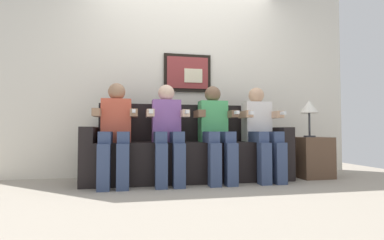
{
  "coord_description": "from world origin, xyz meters",
  "views": [
    {
      "loc": [
        -0.63,
        -3.02,
        0.57
      ],
      "look_at": [
        0.0,
        0.15,
        0.7
      ],
      "focal_mm": 26.95,
      "sensor_mm": 36.0,
      "label": 1
    }
  ],
  "objects_px": {
    "couch": "(189,153)",
    "spare_remote_on_table": "(308,136)",
    "person_right_center": "(216,128)",
    "person_leftmost": "(116,128)",
    "person_left_center": "(167,128)",
    "person_rightmost": "(261,129)",
    "side_table_right": "(311,157)",
    "table_lamp": "(309,108)"
  },
  "relations": [
    {
      "from": "couch",
      "to": "spare_remote_on_table",
      "type": "distance_m",
      "value": 1.5
    },
    {
      "from": "couch",
      "to": "person_right_center",
      "type": "xyz_separation_m",
      "value": [
        0.28,
        -0.17,
        0.29
      ]
    },
    {
      "from": "couch",
      "to": "person_leftmost",
      "type": "distance_m",
      "value": 0.9
    },
    {
      "from": "spare_remote_on_table",
      "to": "person_left_center",
      "type": "bearing_deg",
      "value": -178.72
    },
    {
      "from": "person_leftmost",
      "to": "person_right_center",
      "type": "distance_m",
      "value": 1.11
    },
    {
      "from": "person_rightmost",
      "to": "side_table_right",
      "type": "xyz_separation_m",
      "value": [
        0.7,
        0.06,
        -0.36
      ]
    },
    {
      "from": "person_leftmost",
      "to": "side_table_right",
      "type": "height_order",
      "value": "person_leftmost"
    },
    {
      "from": "side_table_right",
      "to": "spare_remote_on_table",
      "type": "distance_m",
      "value": 0.27
    },
    {
      "from": "couch",
      "to": "person_rightmost",
      "type": "xyz_separation_m",
      "value": [
        0.83,
        -0.17,
        0.29
      ]
    },
    {
      "from": "person_leftmost",
      "to": "table_lamp",
      "type": "height_order",
      "value": "person_leftmost"
    },
    {
      "from": "person_leftmost",
      "to": "table_lamp",
      "type": "xyz_separation_m",
      "value": [
        2.32,
        0.02,
        0.25
      ]
    },
    {
      "from": "couch",
      "to": "person_leftmost",
      "type": "relative_size",
      "value": 2.13
    },
    {
      "from": "couch",
      "to": "person_left_center",
      "type": "relative_size",
      "value": 2.13
    },
    {
      "from": "couch",
      "to": "table_lamp",
      "type": "distance_m",
      "value": 1.59
    },
    {
      "from": "person_right_center",
      "to": "side_table_right",
      "type": "relative_size",
      "value": 2.22
    },
    {
      "from": "spare_remote_on_table",
      "to": "person_rightmost",
      "type": "bearing_deg",
      "value": -176.54
    },
    {
      "from": "person_right_center",
      "to": "spare_remote_on_table",
      "type": "height_order",
      "value": "person_right_center"
    },
    {
      "from": "person_left_center",
      "to": "table_lamp",
      "type": "xyz_separation_m",
      "value": [
        1.77,
        0.03,
        0.25
      ]
    },
    {
      "from": "person_leftmost",
      "to": "person_rightmost",
      "type": "relative_size",
      "value": 1.0
    },
    {
      "from": "person_left_center",
      "to": "side_table_right",
      "type": "relative_size",
      "value": 2.22
    },
    {
      "from": "couch",
      "to": "person_left_center",
      "type": "xyz_separation_m",
      "value": [
        -0.28,
        -0.17,
        0.29
      ]
    },
    {
      "from": "person_left_center",
      "to": "spare_remote_on_table",
      "type": "bearing_deg",
      "value": 1.28
    },
    {
      "from": "side_table_right",
      "to": "person_right_center",
      "type": "bearing_deg",
      "value": -177.22
    },
    {
      "from": "side_table_right",
      "to": "spare_remote_on_table",
      "type": "bearing_deg",
      "value": -157.17
    },
    {
      "from": "person_rightmost",
      "to": "spare_remote_on_table",
      "type": "height_order",
      "value": "person_rightmost"
    },
    {
      "from": "person_left_center",
      "to": "person_right_center",
      "type": "bearing_deg",
      "value": 0.05
    },
    {
      "from": "person_leftmost",
      "to": "person_left_center",
      "type": "xyz_separation_m",
      "value": [
        0.55,
        -0.0,
        0.0
      ]
    },
    {
      "from": "person_right_center",
      "to": "table_lamp",
      "type": "distance_m",
      "value": 1.24
    },
    {
      "from": "person_left_center",
      "to": "side_table_right",
      "type": "xyz_separation_m",
      "value": [
        1.81,
        0.06,
        -0.36
      ]
    },
    {
      "from": "person_right_center",
      "to": "spare_remote_on_table",
      "type": "relative_size",
      "value": 8.54
    },
    {
      "from": "person_leftmost",
      "to": "spare_remote_on_table",
      "type": "bearing_deg",
      "value": 0.96
    },
    {
      "from": "person_right_center",
      "to": "person_rightmost",
      "type": "distance_m",
      "value": 0.55
    },
    {
      "from": "person_right_center",
      "to": "side_table_right",
      "type": "distance_m",
      "value": 1.31
    },
    {
      "from": "couch",
      "to": "side_table_right",
      "type": "height_order",
      "value": "couch"
    },
    {
      "from": "table_lamp",
      "to": "person_leftmost",
      "type": "bearing_deg",
      "value": -179.39
    },
    {
      "from": "person_rightmost",
      "to": "person_right_center",
      "type": "bearing_deg",
      "value": 179.95
    },
    {
      "from": "person_right_center",
      "to": "person_rightmost",
      "type": "xyz_separation_m",
      "value": [
        0.55,
        -0.0,
        0.0
      ]
    },
    {
      "from": "person_left_center",
      "to": "person_right_center",
      "type": "height_order",
      "value": "same"
    },
    {
      "from": "couch",
      "to": "side_table_right",
      "type": "bearing_deg",
      "value": -4.0
    },
    {
      "from": "person_left_center",
      "to": "spare_remote_on_table",
      "type": "xyz_separation_m",
      "value": [
        1.76,
        0.04,
        -0.1
      ]
    },
    {
      "from": "side_table_right",
      "to": "table_lamp",
      "type": "distance_m",
      "value": 0.61
    },
    {
      "from": "spare_remote_on_table",
      "to": "side_table_right",
      "type": "bearing_deg",
      "value": 22.83
    }
  ]
}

